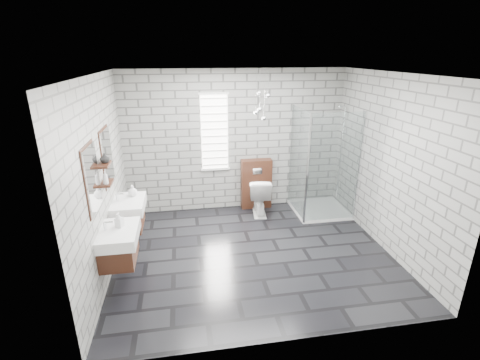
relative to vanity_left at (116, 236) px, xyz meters
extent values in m
cube|color=black|center=(1.91, 0.51, -0.77)|extent=(4.20, 3.60, 0.02)
cube|color=white|center=(1.91, 0.51, 1.95)|extent=(4.20, 3.60, 0.02)
cube|color=gray|center=(1.91, 2.32, 0.59)|extent=(4.20, 0.02, 2.70)
cube|color=gray|center=(1.91, -1.30, 0.59)|extent=(4.20, 0.02, 2.70)
cube|color=gray|center=(-0.20, 0.51, 0.59)|extent=(0.02, 3.60, 2.70)
cube|color=gray|center=(4.02, 0.51, 0.59)|extent=(0.02, 3.60, 2.70)
cube|color=#422114|center=(0.02, 0.00, -0.21)|extent=(0.42, 0.62, 0.30)
cube|color=silver|center=(0.22, 0.00, -0.18)|extent=(0.02, 0.35, 0.01)
cube|color=white|center=(0.04, 0.00, 0.02)|extent=(0.47, 0.70, 0.15)
cylinder|color=silver|center=(-0.11, 0.00, 0.15)|extent=(0.04, 0.04, 0.12)
cylinder|color=silver|center=(-0.06, 0.00, 0.20)|extent=(0.10, 0.02, 0.02)
cube|color=white|center=(-0.17, 0.00, 0.79)|extent=(0.03, 0.55, 0.80)
cube|color=#422114|center=(-0.19, 0.00, 0.79)|extent=(0.01, 0.59, 0.84)
cube|color=#422114|center=(0.02, 0.94, -0.21)|extent=(0.42, 0.62, 0.30)
cube|color=silver|center=(0.22, 0.94, -0.18)|extent=(0.02, 0.35, 0.01)
cube|color=white|center=(0.04, 0.94, 0.02)|extent=(0.47, 0.70, 0.15)
cylinder|color=silver|center=(-0.11, 0.94, 0.15)|extent=(0.04, 0.04, 0.12)
cylinder|color=silver|center=(-0.06, 0.94, 0.20)|extent=(0.10, 0.02, 0.02)
cube|color=white|center=(-0.17, 0.94, 0.79)|extent=(0.03, 0.55, 0.80)
cube|color=#422114|center=(-0.19, 0.94, 0.79)|extent=(0.01, 0.59, 0.84)
cube|color=#422114|center=(-0.12, 0.46, 0.56)|extent=(0.14, 0.30, 0.03)
cube|color=#422114|center=(-0.12, 0.46, 0.82)|extent=(0.14, 0.30, 0.03)
cube|color=white|center=(1.51, 2.30, 0.79)|extent=(0.50, 0.02, 1.40)
cube|color=silver|center=(1.51, 2.28, 1.51)|extent=(0.56, 0.04, 0.04)
cube|color=silver|center=(1.51, 2.28, 0.07)|extent=(0.56, 0.04, 0.04)
cube|color=silver|center=(1.51, 2.28, 0.16)|extent=(0.48, 0.01, 0.02)
cube|color=silver|center=(1.51, 2.28, 0.30)|extent=(0.48, 0.01, 0.02)
cube|color=silver|center=(1.51, 2.28, 0.44)|extent=(0.48, 0.01, 0.02)
cube|color=silver|center=(1.51, 2.28, 0.58)|extent=(0.48, 0.01, 0.02)
cube|color=silver|center=(1.51, 2.28, 0.72)|extent=(0.48, 0.01, 0.02)
cube|color=silver|center=(1.51, 2.28, 0.86)|extent=(0.48, 0.01, 0.02)
cube|color=silver|center=(1.51, 2.28, 1.00)|extent=(0.48, 0.01, 0.02)
cube|color=silver|center=(1.51, 2.28, 1.14)|extent=(0.48, 0.01, 0.02)
cube|color=silver|center=(1.51, 2.28, 1.28)|extent=(0.48, 0.01, 0.03)
cube|color=silver|center=(1.51, 2.28, 1.42)|extent=(0.48, 0.01, 0.03)
cube|color=#422114|center=(2.31, 2.21, -0.26)|extent=(0.60, 0.20, 1.00)
cube|color=silver|center=(2.31, 2.11, 0.04)|extent=(0.18, 0.01, 0.12)
cube|color=white|center=(3.51, 1.81, -0.73)|extent=(1.00, 1.00, 0.06)
cube|color=silver|center=(3.51, 1.32, 0.27)|extent=(1.00, 0.01, 2.00)
cube|color=silver|center=(3.02, 1.81, 0.27)|extent=(0.01, 1.00, 2.00)
cube|color=silver|center=(3.02, 1.32, 0.27)|extent=(0.03, 0.03, 2.00)
cube|color=silver|center=(3.99, 1.32, 0.27)|extent=(0.03, 0.03, 2.00)
cylinder|color=silver|center=(3.95, 2.01, 0.34)|extent=(0.02, 0.02, 1.80)
cylinder|color=silver|center=(3.87, 2.01, 1.26)|extent=(0.14, 0.14, 0.02)
sphere|color=silver|center=(2.20, 1.83, 1.22)|extent=(0.09, 0.09, 0.09)
cylinder|color=silver|center=(2.20, 1.83, 1.61)|extent=(0.01, 0.01, 0.68)
sphere|color=silver|center=(2.35, 1.87, 1.11)|extent=(0.09, 0.09, 0.09)
cylinder|color=silver|center=(2.35, 1.87, 1.55)|extent=(0.01, 0.01, 0.79)
sphere|color=silver|center=(2.28, 1.97, 1.54)|extent=(0.09, 0.09, 0.09)
cylinder|color=silver|center=(2.28, 1.97, 1.76)|extent=(0.01, 0.01, 0.36)
sphere|color=silver|center=(2.28, 1.93, 1.26)|extent=(0.09, 0.09, 0.09)
cylinder|color=silver|center=(2.28, 1.93, 1.63)|extent=(0.01, 0.01, 0.64)
sphere|color=silver|center=(2.42, 1.90, 1.50)|extent=(0.09, 0.09, 0.09)
cylinder|color=silver|center=(2.42, 1.90, 1.74)|extent=(0.01, 0.01, 0.40)
imported|color=white|center=(2.31, 1.93, -0.39)|extent=(0.49, 0.76, 0.73)
imported|color=#B2B2B2|center=(0.05, 0.08, 0.19)|extent=(0.12, 0.12, 0.19)
imported|color=#B2B2B2|center=(0.10, 1.11, 0.18)|extent=(0.16, 0.16, 0.18)
imported|color=#B2B2B2|center=(-0.11, 0.38, 0.67)|extent=(0.07, 0.07, 0.18)
imported|color=#B2B2B2|center=(-0.11, 0.49, 0.90)|extent=(0.14, 0.14, 0.13)
camera|label=1|loc=(0.92, -4.12, 2.21)|focal=26.00mm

